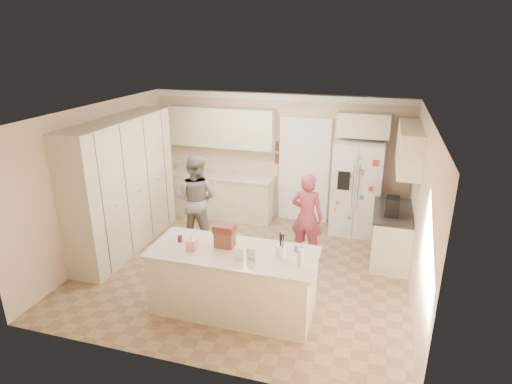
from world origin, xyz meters
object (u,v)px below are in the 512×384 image
(tissue_box, at_px, (192,244))
(coffee_maker, at_px, (392,206))
(island_base, at_px, (233,282))
(utensil_crock, at_px, (281,251))
(teen_boy, at_px, (196,199))
(refrigerator, at_px, (356,188))
(teen_girl, at_px, (307,216))
(dollhouse_body, at_px, (225,239))

(tissue_box, bearing_deg, coffee_maker, 37.57)
(island_base, xyz_separation_m, tissue_box, (-0.55, -0.10, 0.56))
(coffee_maker, height_order, island_base, coffee_maker)
(utensil_crock, bearing_deg, teen_boy, 138.32)
(teen_boy, bearing_deg, refrigerator, -153.64)
(refrigerator, distance_m, utensil_crock, 3.15)
(refrigerator, relative_size, utensil_crock, 12.00)
(refrigerator, height_order, teen_girl, refrigerator)
(coffee_maker, relative_size, teen_boy, 0.18)
(utensil_crock, distance_m, teen_girl, 1.78)
(teen_boy, bearing_deg, tissue_box, 114.58)
(coffee_maker, relative_size, teen_girl, 0.20)
(coffee_maker, bearing_deg, refrigerator, 117.72)
(tissue_box, distance_m, dollhouse_body, 0.45)
(island_base, height_order, utensil_crock, utensil_crock)
(refrigerator, height_order, teen_boy, refrigerator)
(coffee_maker, bearing_deg, teen_boy, -178.98)
(utensil_crock, bearing_deg, tissue_box, -172.87)
(dollhouse_body, xyz_separation_m, teen_boy, (-1.21, 1.74, -0.20))
(tissue_box, distance_m, teen_girl, 2.29)
(island_base, xyz_separation_m, teen_boy, (-1.36, 1.84, 0.40))
(island_base, bearing_deg, teen_boy, 126.47)
(refrigerator, bearing_deg, teen_girl, -119.42)
(teen_boy, bearing_deg, utensil_crock, 140.24)
(refrigerator, distance_m, island_base, 3.44)
(island_base, bearing_deg, coffee_maker, 42.83)
(island_base, distance_m, utensil_crock, 0.86)
(island_base, height_order, teen_girl, teen_girl)
(refrigerator, relative_size, teen_girl, 1.18)
(refrigerator, xyz_separation_m, teen_girl, (-0.72, -1.29, -0.14))
(island_base, distance_m, teen_boy, 2.32)
(utensil_crock, bearing_deg, coffee_maker, 52.88)
(refrigerator, bearing_deg, teen_boy, -155.78)
(tissue_box, relative_size, teen_girl, 0.09)
(dollhouse_body, bearing_deg, tissue_box, -153.43)
(tissue_box, height_order, teen_boy, teen_boy)
(tissue_box, bearing_deg, teen_girl, 56.86)
(refrigerator, height_order, island_base, refrigerator)
(teen_girl, bearing_deg, island_base, 76.79)
(island_base, height_order, teen_boy, teen_boy)
(refrigerator, bearing_deg, coffee_maker, -62.49)
(tissue_box, bearing_deg, dollhouse_body, 26.57)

